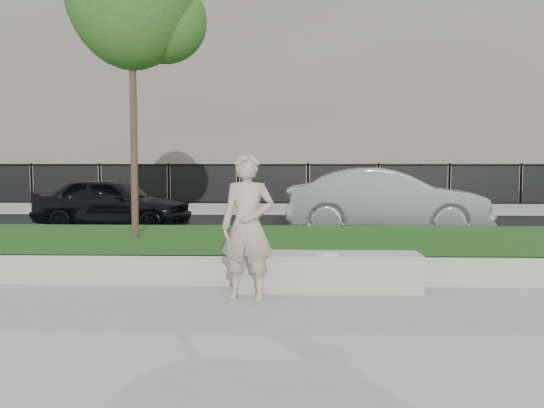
{
  "coord_description": "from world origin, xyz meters",
  "views": [
    {
      "loc": [
        1.11,
        -7.01,
        1.67
      ],
      "look_at": [
        0.83,
        1.2,
        1.09
      ],
      "focal_mm": 40.0,
      "sensor_mm": 36.0,
      "label": 1
    }
  ],
  "objects_px": {
    "man": "(248,226)",
    "car_dark": "(113,203)",
    "book": "(327,254)",
    "car_silver": "(387,201)",
    "stone_bench": "(329,272)"
  },
  "relations": [
    {
      "from": "man",
      "to": "car_dark",
      "type": "xyz_separation_m",
      "value": [
        -3.76,
        7.09,
        -0.21
      ]
    },
    {
      "from": "book",
      "to": "man",
      "type": "bearing_deg",
      "value": 173.8
    },
    {
      "from": "car_silver",
      "to": "stone_bench",
      "type": "bearing_deg",
      "value": 168.14
    },
    {
      "from": "stone_bench",
      "to": "car_silver",
      "type": "bearing_deg",
      "value": 74.5
    },
    {
      "from": "stone_bench",
      "to": "car_silver",
      "type": "height_order",
      "value": "car_silver"
    },
    {
      "from": "man",
      "to": "car_silver",
      "type": "xyz_separation_m",
      "value": [
        2.68,
        6.54,
        -0.1
      ]
    },
    {
      "from": "book",
      "to": "car_silver",
      "type": "distance_m",
      "value": 6.42
    },
    {
      "from": "car_dark",
      "to": "car_silver",
      "type": "height_order",
      "value": "car_silver"
    },
    {
      "from": "stone_bench",
      "to": "book",
      "type": "height_order",
      "value": "book"
    },
    {
      "from": "car_dark",
      "to": "stone_bench",
      "type": "bearing_deg",
      "value": -135.78
    },
    {
      "from": "car_dark",
      "to": "book",
      "type": "bearing_deg",
      "value": -136.78
    },
    {
      "from": "man",
      "to": "stone_bench",
      "type": "bearing_deg",
      "value": 36.03
    },
    {
      "from": "car_silver",
      "to": "car_dark",
      "type": "bearing_deg",
      "value": 88.78
    },
    {
      "from": "man",
      "to": "car_silver",
      "type": "relative_size",
      "value": 0.39
    },
    {
      "from": "stone_bench",
      "to": "car_dark",
      "type": "relative_size",
      "value": 0.63
    }
  ]
}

